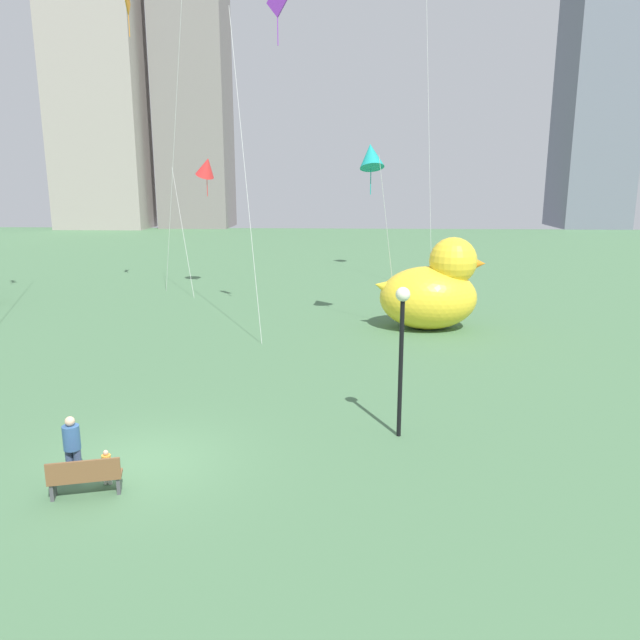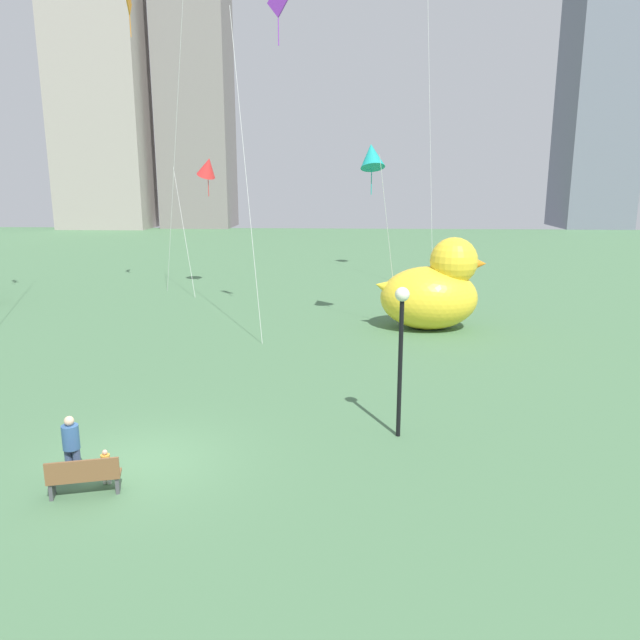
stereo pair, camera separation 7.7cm
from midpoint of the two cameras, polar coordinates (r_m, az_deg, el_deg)
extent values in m
plane|color=#4A754D|center=(16.22, -16.34, -12.61)|extent=(140.00, 140.00, 0.00)
cube|color=brown|center=(15.00, -21.03, -13.42)|extent=(1.61, 0.85, 0.06)
cube|color=brown|center=(14.71, -21.22, -12.86)|extent=(1.51, 0.47, 0.45)
cube|color=#47474C|center=(15.22, -23.62, -14.20)|extent=(0.18, 0.38, 0.39)
cube|color=#47474C|center=(15.00, -18.26, -14.14)|extent=(0.18, 0.38, 0.39)
cylinder|color=#38476B|center=(15.81, -22.28, -12.26)|extent=(0.18, 0.18, 0.77)
cylinder|color=#38476B|center=(15.73, -21.62, -12.33)|extent=(0.18, 0.18, 0.77)
cylinder|color=#33598C|center=(15.50, -22.17, -10.05)|extent=(0.38, 0.38, 0.58)
sphere|color=#D8AD8C|center=(15.36, -22.30, -8.67)|extent=(0.22, 0.22, 0.22)
cylinder|color=silver|center=(15.40, -19.39, -13.44)|extent=(0.09, 0.09, 0.41)
cylinder|color=silver|center=(15.36, -19.02, -13.48)|extent=(0.09, 0.09, 0.41)
cylinder|color=gold|center=(15.23, -19.31, -12.25)|extent=(0.21, 0.21, 0.31)
sphere|color=#D8AD8C|center=(15.14, -19.37, -11.51)|extent=(0.12, 0.12, 0.12)
ellipsoid|color=yellow|center=(28.76, 9.89, 2.04)|extent=(4.44, 3.28, 2.90)
sphere|color=yellow|center=(28.64, 12.14, 5.36)|extent=(2.16, 2.16, 2.16)
cone|color=orange|center=(28.83, 14.05, 5.09)|extent=(0.97, 0.97, 0.97)
cone|color=yellow|center=(28.50, 6.07, 3.04)|extent=(1.33, 1.16, 1.39)
cylinder|color=black|center=(16.56, 7.34, -4.58)|extent=(0.12, 0.12, 3.78)
sphere|color=#EAEACC|center=(16.06, 7.55, 2.38)|extent=(0.38, 0.38, 0.38)
cube|color=#9E938C|center=(90.21, -20.12, 20.17)|extent=(11.81, 7.08, 38.12)
cube|color=gray|center=(89.45, -11.77, 21.21)|extent=(9.28, 7.79, 39.57)
cube|color=slate|center=(95.14, 24.40, 19.52)|extent=(8.89, 9.86, 38.46)
cylinder|color=silver|center=(26.69, -7.00, 13.10)|extent=(1.49, 2.77, 13.84)
cube|color=purple|center=(28.09, -4.06, 27.42)|extent=(1.01, 0.87, 1.27)
cylinder|color=purple|center=(27.88, -4.03, 25.63)|extent=(0.04, 0.04, 1.60)
cylinder|color=silver|center=(36.72, -13.50, 14.28)|extent=(2.66, 3.18, 15.67)
cube|color=orange|center=(36.97, -17.46, 26.33)|extent=(0.24, 1.27, 1.27)
cylinder|color=orange|center=(36.76, -17.36, 24.97)|extent=(0.04, 0.04, 1.60)
cylinder|color=silver|center=(37.98, 9.99, 17.00)|extent=(0.97, 1.40, 19.12)
cylinder|color=silver|center=(28.04, 6.29, 6.94)|extent=(1.13, 1.70, 7.80)
cone|color=teal|center=(28.41, 4.68, 14.93)|extent=(1.40, 1.64, 1.42)
cylinder|color=teal|center=(28.39, 4.64, 13.11)|extent=(0.04, 0.04, 1.60)
cylinder|color=silver|center=(37.66, -12.64, 8.00)|extent=(1.70, 2.77, 7.44)
cone|color=red|center=(38.00, -10.53, 13.76)|extent=(1.81, 1.81, 1.46)
cylinder|color=red|center=(38.00, -10.48, 12.40)|extent=(0.04, 0.04, 1.60)
camera|label=1|loc=(0.04, -90.11, -0.03)|focal=34.56mm
camera|label=2|loc=(0.04, 89.89, 0.03)|focal=34.56mm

